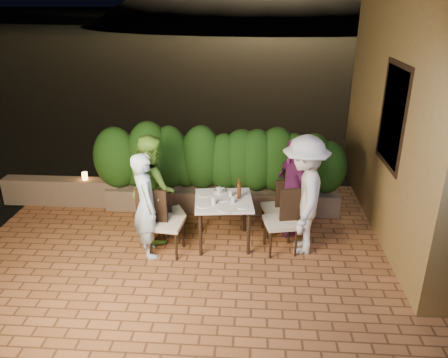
# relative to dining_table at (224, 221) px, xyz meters

# --- Properties ---
(ground) EXTENTS (400.00, 400.00, 0.00)m
(ground) POSITION_rel_dining_table_xyz_m (-0.32, -1.09, -0.40)
(ground) COLOR black
(ground) RESTS_ON ground
(terrace_floor) EXTENTS (7.00, 6.00, 0.15)m
(terrace_floor) POSITION_rel_dining_table_xyz_m (-0.32, -0.59, -0.45)
(terrace_floor) COLOR brown
(terrace_floor) RESTS_ON ground
(building_wall) EXTENTS (1.60, 5.00, 5.00)m
(building_wall) POSITION_rel_dining_table_xyz_m (3.28, 0.91, 2.12)
(building_wall) COLOR olive
(building_wall) RESTS_ON ground
(window_pane) EXTENTS (0.08, 1.00, 1.40)m
(window_pane) POSITION_rel_dining_table_xyz_m (2.50, 0.41, 1.62)
(window_pane) COLOR black
(window_pane) RESTS_ON building_wall
(window_frame) EXTENTS (0.06, 1.15, 1.55)m
(window_frame) POSITION_rel_dining_table_xyz_m (2.49, 0.41, 1.62)
(window_frame) COLOR black
(window_frame) RESTS_ON building_wall
(planter) EXTENTS (4.20, 0.55, 0.40)m
(planter) POSITION_rel_dining_table_xyz_m (-0.12, 1.21, -0.17)
(planter) COLOR brown
(planter) RESTS_ON ground
(hedge) EXTENTS (4.00, 0.70, 1.10)m
(hedge) POSITION_rel_dining_table_xyz_m (-0.12, 1.21, 0.57)
(hedge) COLOR #183D10
(hedge) RESTS_ON planter
(parapet) EXTENTS (2.20, 0.30, 0.50)m
(parapet) POSITION_rel_dining_table_xyz_m (-3.12, 1.21, -0.12)
(parapet) COLOR brown
(parapet) RESTS_ON ground
(hill) EXTENTS (52.00, 40.00, 22.00)m
(hill) POSITION_rel_dining_table_xyz_m (1.68, 58.91, -4.38)
(hill) COLOR black
(hill) RESTS_ON ground
(dining_table) EXTENTS (0.96, 0.96, 0.75)m
(dining_table) POSITION_rel_dining_table_xyz_m (0.00, 0.00, 0.00)
(dining_table) COLOR white
(dining_table) RESTS_ON ground
(plate_nw) EXTENTS (0.21, 0.21, 0.01)m
(plate_nw) POSITION_rel_dining_table_xyz_m (-0.28, -0.23, 0.38)
(plate_nw) COLOR white
(plate_nw) RESTS_ON dining_table
(plate_sw) EXTENTS (0.21, 0.21, 0.01)m
(plate_sw) POSITION_rel_dining_table_xyz_m (-0.31, 0.16, 0.38)
(plate_sw) COLOR white
(plate_sw) RESTS_ON dining_table
(plate_ne) EXTENTS (0.19, 0.19, 0.01)m
(plate_ne) POSITION_rel_dining_table_xyz_m (0.29, -0.22, 0.38)
(plate_ne) COLOR white
(plate_ne) RESTS_ON dining_table
(plate_se) EXTENTS (0.20, 0.20, 0.01)m
(plate_se) POSITION_rel_dining_table_xyz_m (0.26, 0.23, 0.38)
(plate_se) COLOR white
(plate_se) RESTS_ON dining_table
(plate_centre) EXTENTS (0.24, 0.24, 0.01)m
(plate_centre) POSITION_rel_dining_table_xyz_m (-0.02, 0.02, 0.38)
(plate_centre) COLOR white
(plate_centre) RESTS_ON dining_table
(plate_front) EXTENTS (0.24, 0.24, 0.01)m
(plate_front) POSITION_rel_dining_table_xyz_m (0.07, -0.33, 0.38)
(plate_front) COLOR white
(plate_front) RESTS_ON dining_table
(glass_nw) EXTENTS (0.07, 0.07, 0.12)m
(glass_nw) POSITION_rel_dining_table_xyz_m (-0.14, -0.17, 0.43)
(glass_nw) COLOR silver
(glass_nw) RESTS_ON dining_table
(glass_sw) EXTENTS (0.07, 0.07, 0.11)m
(glass_sw) POSITION_rel_dining_table_xyz_m (-0.08, 0.21, 0.43)
(glass_sw) COLOR silver
(glass_sw) RESTS_ON dining_table
(glass_ne) EXTENTS (0.06, 0.06, 0.10)m
(glass_ne) POSITION_rel_dining_table_xyz_m (0.15, -0.10, 0.42)
(glass_ne) COLOR silver
(glass_ne) RESTS_ON dining_table
(glass_se) EXTENTS (0.06, 0.06, 0.10)m
(glass_se) POSITION_rel_dining_table_xyz_m (0.10, 0.12, 0.43)
(glass_se) COLOR silver
(glass_se) RESTS_ON dining_table
(beer_bottle) EXTENTS (0.06, 0.06, 0.33)m
(beer_bottle) POSITION_rel_dining_table_xyz_m (0.23, 0.07, 0.54)
(beer_bottle) COLOR #53230D
(beer_bottle) RESTS_ON dining_table
(bowl) EXTENTS (0.19, 0.19, 0.04)m
(bowl) POSITION_rel_dining_table_xyz_m (-0.08, 0.29, 0.40)
(bowl) COLOR white
(bowl) RESTS_ON dining_table
(chair_left_front) EXTENTS (0.52, 0.52, 1.03)m
(chair_left_front) POSITION_rel_dining_table_xyz_m (-0.83, -0.35, 0.14)
(chair_left_front) COLOR black
(chair_left_front) RESTS_ON ground
(chair_left_back) EXTENTS (0.53, 0.53, 0.86)m
(chair_left_back) POSITION_rel_dining_table_xyz_m (-0.86, 0.15, 0.05)
(chair_left_back) COLOR black
(chair_left_back) RESTS_ON ground
(chair_right_front) EXTENTS (0.56, 0.56, 1.02)m
(chair_right_front) POSITION_rel_dining_table_xyz_m (0.88, -0.18, 0.14)
(chair_right_front) COLOR black
(chair_right_front) RESTS_ON ground
(chair_right_back) EXTENTS (0.52, 0.52, 0.93)m
(chair_right_back) POSITION_rel_dining_table_xyz_m (0.83, 0.37, 0.09)
(chair_right_back) COLOR black
(chair_right_back) RESTS_ON ground
(diner_blue) EXTENTS (0.60, 0.70, 1.62)m
(diner_blue) POSITION_rel_dining_table_xyz_m (-1.10, -0.40, 0.43)
(diner_blue) COLOR #BEDEF4
(diner_blue) RESTS_ON ground
(diner_green) EXTENTS (0.97, 1.04, 1.71)m
(diner_green) POSITION_rel_dining_table_xyz_m (-1.14, 0.16, 0.48)
(diner_green) COLOR #6FB338
(diner_green) RESTS_ON ground
(diner_white) EXTENTS (0.78, 1.24, 1.82)m
(diner_white) POSITION_rel_dining_table_xyz_m (1.20, -0.12, 0.54)
(diner_white) COLOR silver
(diner_white) RESTS_ON ground
(diner_purple) EXTENTS (0.73, 1.03, 1.62)m
(diner_purple) POSITION_rel_dining_table_xyz_m (1.08, 0.43, 0.44)
(diner_purple) COLOR #6E2462
(diner_purple) RESTS_ON ground
(parapet_lamp) EXTENTS (0.10, 0.10, 0.14)m
(parapet_lamp) POSITION_rel_dining_table_xyz_m (-2.65, 1.21, 0.20)
(parapet_lamp) COLOR orange
(parapet_lamp) RESTS_ON parapet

